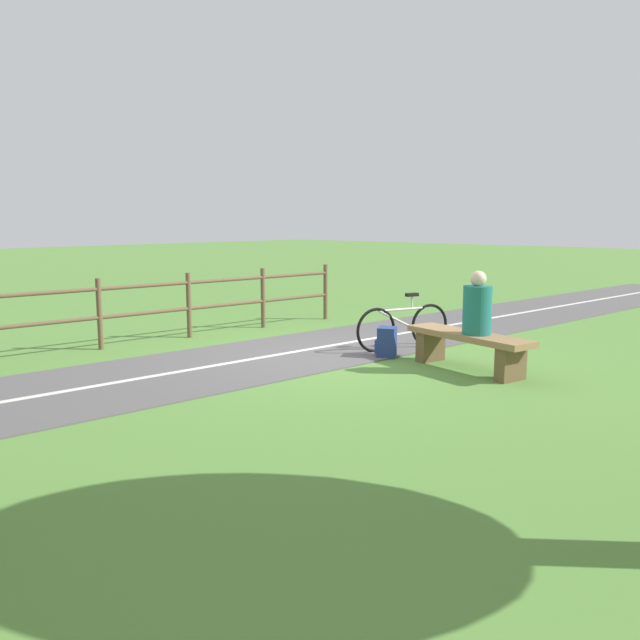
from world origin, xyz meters
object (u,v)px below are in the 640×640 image
bicycle (403,326)px  backpack (387,342)px  bench (468,344)px  person_seated (477,307)px

bicycle → backpack: bicycle is taller
bicycle → backpack: (-0.14, 0.60, -0.14)m
backpack → bench: bearing=-177.3°
bench → backpack: 1.27m
bench → backpack: (1.27, 0.06, -0.13)m
bench → backpack: bench is taller
bench → bicycle: 1.51m
bench → person_seated: (-0.12, 0.03, 0.49)m
person_seated → backpack: 1.52m
person_seated → bicycle: bearing=-7.9°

